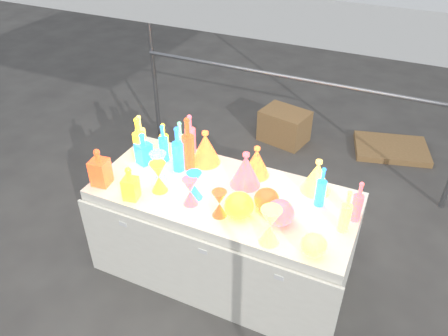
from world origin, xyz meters
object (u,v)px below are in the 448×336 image
at_px(bottle_0, 164,140).
at_px(lampshade_0, 206,147).
at_px(cardboard_box_closed, 284,126).
at_px(decanter_0, 130,183).
at_px(display_table, 223,233).
at_px(hourglass_0, 219,204).
at_px(globe_0, 239,207).

height_order(bottle_0, lampshade_0, bottle_0).
xyz_separation_m(cardboard_box_closed, decanter_0, (-0.35, -2.32, 0.69)).
bearing_deg(display_table, hourglass_0, -71.57).
bearing_deg(lampshade_0, display_table, -56.23).
relative_size(bottle_0, lampshade_0, 1.07).
bearing_deg(bottle_0, cardboard_box_closed, 76.92).
relative_size(globe_0, lampshade_0, 0.72).
bearing_deg(globe_0, cardboard_box_closed, 99.58).
bearing_deg(bottle_0, decanter_0, -83.15).
bearing_deg(lampshade_0, bottle_0, 178.49).
height_order(bottle_0, globe_0, bottle_0).
height_order(decanter_0, lampshade_0, lampshade_0).
distance_m(display_table, hourglass_0, 0.52).
xyz_separation_m(display_table, hourglass_0, (0.07, -0.22, 0.47)).
height_order(hourglass_0, globe_0, hourglass_0).
bearing_deg(display_table, bottle_0, 158.61).
height_order(display_table, decanter_0, decanter_0).
bearing_deg(hourglass_0, globe_0, 21.77).
bearing_deg(decanter_0, cardboard_box_closed, 70.06).
distance_m(decanter_0, lampshade_0, 0.64).
bearing_deg(globe_0, lampshade_0, 135.33).
relative_size(cardboard_box_closed, bottle_0, 1.79).
relative_size(cardboard_box_closed, decanter_0, 2.02).
height_order(cardboard_box_closed, globe_0, globe_0).
relative_size(display_table, globe_0, 9.79).
height_order(display_table, globe_0, globe_0).
bearing_deg(globe_0, hourglass_0, -158.23).
relative_size(display_table, bottle_0, 6.62).
bearing_deg(display_table, decanter_0, -150.39).
relative_size(hourglass_0, lampshade_0, 0.72).
bearing_deg(hourglass_0, display_table, 108.43).
distance_m(decanter_0, globe_0, 0.73).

